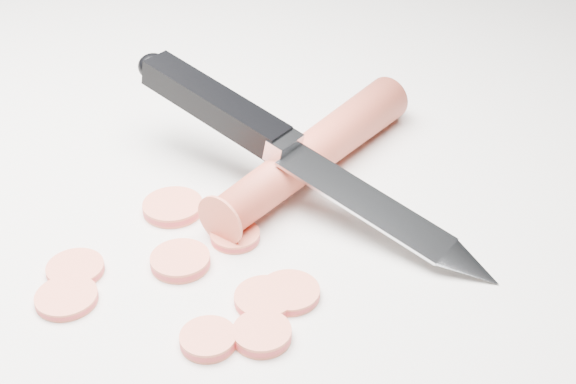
{
  "coord_description": "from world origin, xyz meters",
  "views": [
    {
      "loc": [
        0.04,
        -0.44,
        0.31
      ],
      "look_at": [
        0.06,
        -0.01,
        0.02
      ],
      "focal_mm": 50.0,
      "sensor_mm": 36.0,
      "label": 1
    }
  ],
  "objects": [
    {
      "name": "carrot_slice_5",
      "position": [
        -0.02,
        -0.0,
        0.0
      ],
      "size": [
        0.04,
        0.04,
        0.01
      ],
      "primitive_type": "cylinder",
      "color": "#E26347",
      "rests_on": "ground"
    },
    {
      "name": "carrot_slice_1",
      "position": [
        0.04,
        -0.12,
        0.0
      ],
      "size": [
        0.03,
        0.03,
        0.01
      ],
      "primitive_type": "cylinder",
      "color": "#E26347",
      "rests_on": "ground"
    },
    {
      "name": "ground",
      "position": [
        0.0,
        0.0,
        0.0
      ],
      "size": [
        2.4,
        2.4,
        0.0
      ],
      "primitive_type": "plane",
      "color": "silver",
      "rests_on": "ground"
    },
    {
      "name": "carrot",
      "position": [
        0.08,
        0.04,
        0.02
      ],
      "size": [
        0.15,
        0.18,
        0.03
      ],
      "primitive_type": "cylinder",
      "rotation": [
        1.57,
        0.0,
        -0.67
      ],
      "color": "#C2412D",
      "rests_on": "ground"
    },
    {
      "name": "kitchen_knife",
      "position": [
        0.07,
        0.01,
        0.04
      ],
      "size": [
        0.25,
        0.21,
        0.07
      ],
      "primitive_type": null,
      "color": "silver",
      "rests_on": "ground"
    },
    {
      "name": "carrot_slice_8",
      "position": [
        -0.01,
        -0.06,
        0.0
      ],
      "size": [
        0.04,
        0.04,
        0.01
      ],
      "primitive_type": "cylinder",
      "color": "#E26347",
      "rests_on": "ground"
    },
    {
      "name": "carrot_slice_0",
      "position": [
        -0.07,
        -0.09,
        0.0
      ],
      "size": [
        0.04,
        0.04,
        0.01
      ],
      "primitive_type": "cylinder",
      "color": "#E26347",
      "rests_on": "ground"
    },
    {
      "name": "carrot_slice_4",
      "position": [
        0.04,
        -0.09,
        0.0
      ],
      "size": [
        0.04,
        0.04,
        0.01
      ],
      "primitive_type": "cylinder",
      "color": "#E26347",
      "rests_on": "ground"
    },
    {
      "name": "carrot_slice_2",
      "position": [
        0.02,
        -0.03,
        0.0
      ],
      "size": [
        0.03,
        0.03,
        0.01
      ],
      "primitive_type": "cylinder",
      "color": "#E26347",
      "rests_on": "ground"
    },
    {
      "name": "carrot_slice_7",
      "position": [
        -0.07,
        -0.06,
        0.0
      ],
      "size": [
        0.03,
        0.03,
        0.01
      ],
      "primitive_type": "cylinder",
      "color": "#E26347",
      "rests_on": "ground"
    },
    {
      "name": "carrot_slice_3",
      "position": [
        0.05,
        -0.09,
        0.0
      ],
      "size": [
        0.04,
        0.04,
        0.01
      ],
      "primitive_type": "cylinder",
      "color": "#E26347",
      "rests_on": "ground"
    },
    {
      "name": "carrot_slice_6",
      "position": [
        0.01,
        -0.12,
        0.0
      ],
      "size": [
        0.03,
        0.03,
        0.01
      ],
      "primitive_type": "cylinder",
      "color": "#E26347",
      "rests_on": "ground"
    }
  ]
}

